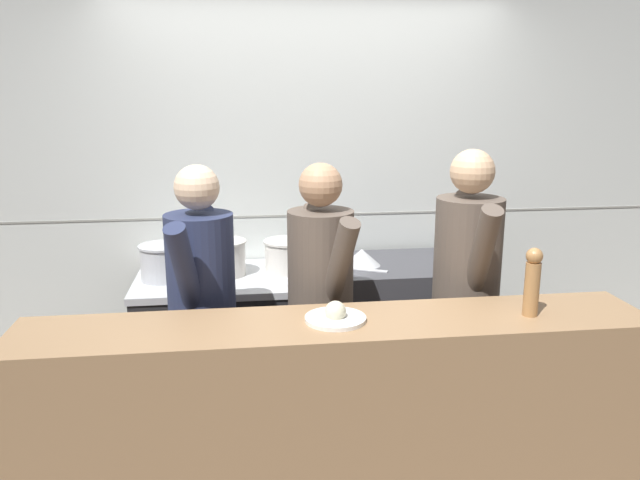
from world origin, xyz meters
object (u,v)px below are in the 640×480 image
object	(u,v)px
stock_pot	(163,261)
chef_sous	(321,304)
oven_range	(229,344)
chef_line	(465,293)
plated_dish_main	(335,316)
braising_pot	(286,255)
chef_head_cook	(203,311)
sauce_pot	(223,257)
chefs_knife	(349,268)
mixing_bowl_steel	(362,257)
pepper_mill	(532,280)

from	to	relation	value
stock_pot	chef_sous	size ratio (longest dim) A/B	0.17
oven_range	chef_line	size ratio (longest dim) A/B	0.63
oven_range	plated_dish_main	distance (m)	1.38
braising_pot	chef_head_cook	distance (m)	0.84
braising_pot	plated_dish_main	distance (m)	1.20
stock_pot	chef_sous	world-z (taller)	chef_sous
sauce_pot	chef_sous	distance (m)	0.83
stock_pot	chef_sous	bearing A→B (deg)	-36.28
stock_pot	chef_head_cook	bearing A→B (deg)	-67.99
stock_pot	chef_head_cook	distance (m)	0.69
chefs_knife	plated_dish_main	xyz separation A→B (m)	(-0.24, -1.06, 0.11)
braising_pot	mixing_bowl_steel	bearing A→B (deg)	-8.11
chefs_knife	chef_head_cook	size ratio (longest dim) A/B	0.23
braising_pot	chef_head_cook	world-z (taller)	chef_head_cook
chefs_knife	pepper_mill	distance (m)	1.28
stock_pot	pepper_mill	xyz separation A→B (m)	(1.68, -1.17, 0.18)
sauce_pot	braising_pot	xyz separation A→B (m)	(0.37, 0.01, -0.01)
braising_pot	mixing_bowl_steel	xyz separation A→B (m)	(0.45, -0.06, -0.01)
pepper_mill	sauce_pot	bearing A→B (deg)	137.37
stock_pot	chef_line	distance (m)	1.71
braising_pot	stock_pot	bearing A→B (deg)	-174.94
pepper_mill	chef_line	distance (m)	0.59
oven_range	mixing_bowl_steel	distance (m)	0.97
sauce_pot	chef_line	bearing A→B (deg)	-28.91
stock_pot	chef_head_cook	size ratio (longest dim) A/B	0.17
plated_dish_main	chef_sous	world-z (taller)	chef_sous
chefs_knife	chef_line	size ratio (longest dim) A/B	0.22
stock_pot	mixing_bowl_steel	size ratio (longest dim) A/B	1.19
chef_head_cook	chef_sous	bearing A→B (deg)	17.65
chef_line	plated_dish_main	bearing A→B (deg)	-143.67
braising_pot	plated_dish_main	xyz separation A→B (m)	(0.12, -1.19, 0.05)
chef_head_cook	chef_line	bearing A→B (deg)	15.80
stock_pot	mixing_bowl_steel	world-z (taller)	stock_pot
stock_pot	chef_line	xyz separation A→B (m)	(1.59, -0.64, -0.05)
chef_head_cook	sauce_pot	bearing A→B (deg)	98.34
chefs_knife	chef_head_cook	world-z (taller)	chef_head_cook
sauce_pot	chef_line	distance (m)	1.42
chef_head_cook	chef_sous	distance (m)	0.58
stock_pot	sauce_pot	world-z (taller)	sauce_pot
sauce_pot	chef_line	size ratio (longest dim) A/B	0.17
oven_range	chef_sous	bearing A→B (deg)	-52.96
braising_pot	chefs_knife	bearing A→B (deg)	-20.21
chef_line	sauce_pot	bearing A→B (deg)	154.26
mixing_bowl_steel	chef_head_cook	bearing A→B (deg)	-145.27
chefs_knife	chef_sous	distance (m)	0.60
mixing_bowl_steel	chefs_knife	size ratio (longest dim) A/B	0.61
pepper_mill	stock_pot	bearing A→B (deg)	145.01
braising_pot	chef_line	xyz separation A→B (m)	(0.87, -0.70, -0.05)
mixing_bowl_steel	plated_dish_main	distance (m)	1.18
pepper_mill	chef_line	size ratio (longest dim) A/B	0.18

